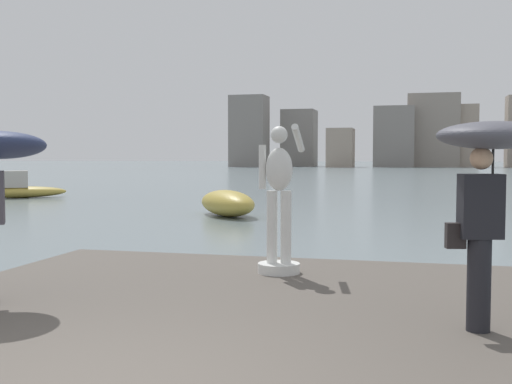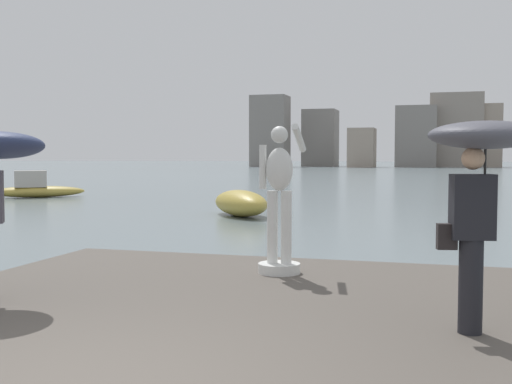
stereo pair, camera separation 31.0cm
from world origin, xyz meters
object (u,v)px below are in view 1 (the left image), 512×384
(boat_near, at_px, (227,203))
(onlooker_right, at_px, (489,163))
(boat_mid, at_px, (17,189))
(statue_white_figure, at_px, (279,207))

(boat_near, bearing_deg, onlooker_right, -64.43)
(onlooker_right, distance_m, boat_mid, 28.36)
(statue_white_figure, distance_m, boat_near, 12.62)
(statue_white_figure, distance_m, boat_mid, 24.89)
(statue_white_figure, bearing_deg, onlooker_right, -43.58)
(boat_mid, bearing_deg, statue_white_figure, -47.12)
(statue_white_figure, xyz_separation_m, boat_mid, (-16.92, 18.22, -0.88))
(boat_near, bearing_deg, statue_white_figure, -70.03)
(onlooker_right, bearing_deg, boat_near, 115.57)
(boat_near, height_order, boat_mid, boat_mid)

